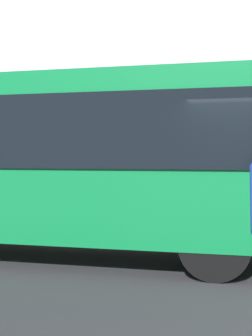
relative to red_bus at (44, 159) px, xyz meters
The scene contains 1 object.
red_bus is the anchor object (origin of this frame).
Camera 1 is at (0.52, 7.16, 1.74)m, focal length 49.83 mm.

